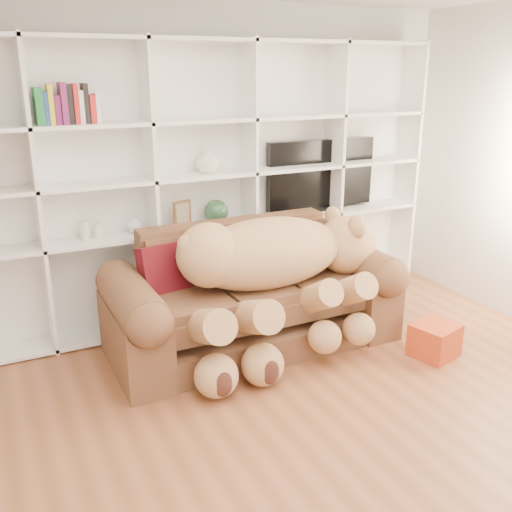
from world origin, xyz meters
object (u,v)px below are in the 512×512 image
sofa (252,302)px  gift_box (434,340)px  teddy_bear (275,269)px  tv (321,175)px

sofa → gift_box: 1.47m
sofa → teddy_bear: 0.39m
gift_box → tv: bearing=94.7°
sofa → tv: tv is taller
teddy_bear → tv: (0.96, 0.89, 0.50)m
teddy_bear → tv: 1.40m
teddy_bear → tv: bearing=49.4°
sofa → tv: (1.06, 0.70, 0.83)m
sofa → tv: size_ratio=2.04×
gift_box → tv: 1.87m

